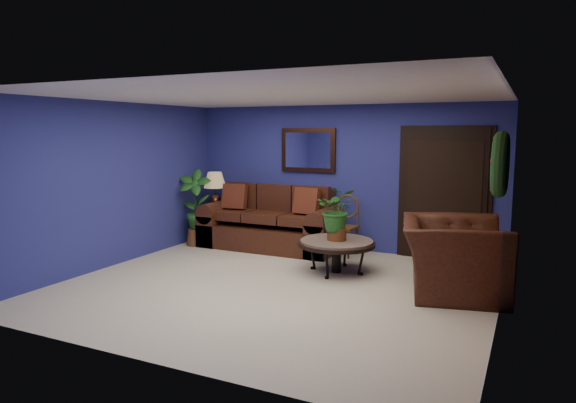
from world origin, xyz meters
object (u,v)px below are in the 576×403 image
at_px(sofa, 272,227).
at_px(end_table, 216,217).
at_px(armchair, 453,257).
at_px(table_lamp, 215,186).
at_px(side_chair, 345,221).
at_px(coffee_table, 337,244).

relative_size(sofa, end_table, 3.78).
bearing_deg(armchair, table_lamp, 61.19).
height_order(side_chair, armchair, side_chair).
bearing_deg(armchair, side_chair, 42.15).
xyz_separation_m(coffee_table, end_table, (-2.79, 1.03, 0.03)).
distance_m(sofa, coffee_table, 1.94).
distance_m(sofa, side_chair, 1.36).
height_order(coffee_table, armchair, armchair).
distance_m(coffee_table, armchair, 1.68).
height_order(sofa, side_chair, sofa).
bearing_deg(table_lamp, end_table, 0.00).
distance_m(sofa, table_lamp, 1.36).
distance_m(end_table, table_lamp, 0.58).
height_order(sofa, armchair, sofa).
bearing_deg(table_lamp, side_chair, 1.67).
bearing_deg(end_table, table_lamp, 180.00).
bearing_deg(armchair, coffee_table, 68.68).
relative_size(table_lamp, armchair, 0.48).
xyz_separation_m(end_table, table_lamp, (-0.00, 0.00, 0.58)).
xyz_separation_m(sofa, side_chair, (1.35, 0.03, 0.20)).
bearing_deg(sofa, side_chair, 1.34).
bearing_deg(side_chair, sofa, -174.51).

